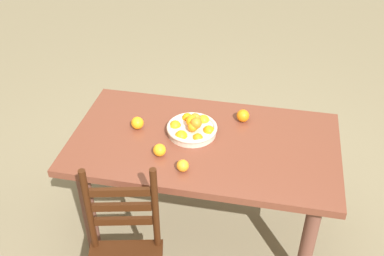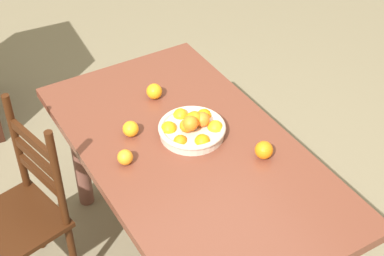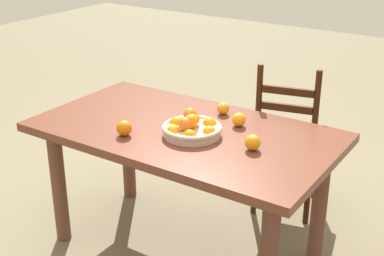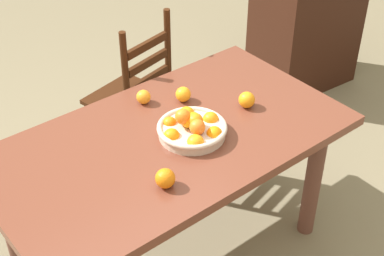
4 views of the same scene
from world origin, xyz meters
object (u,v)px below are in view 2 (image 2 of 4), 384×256
fruit_bowl (192,128)px  orange_loose_0 (125,157)px  dining_table (191,168)px  chair_near_window (23,215)px  orange_loose_2 (154,91)px  orange_loose_1 (131,129)px  orange_loose_3 (264,150)px

fruit_bowl → orange_loose_0: bearing=92.7°
dining_table → chair_near_window: chair_near_window is taller
orange_loose_0 → orange_loose_2: 0.48m
orange_loose_1 → orange_loose_0: bearing=146.8°
chair_near_window → orange_loose_0: chair_near_window is taller
orange_loose_3 → chair_near_window: bearing=63.3°
dining_table → orange_loose_2: bearing=-5.5°
orange_loose_2 → orange_loose_0: bearing=137.3°
dining_table → orange_loose_2: orange_loose_2 is taller
orange_loose_3 → orange_loose_0: bearing=63.2°
orange_loose_1 → orange_loose_2: orange_loose_2 is taller
orange_loose_1 → chair_near_window: bearing=83.5°
chair_near_window → orange_loose_1: 0.64m
fruit_bowl → orange_loose_0: fruit_bowl is taller
orange_loose_1 → orange_loose_2: (0.20, -0.23, 0.00)m
orange_loose_0 → orange_loose_3: (-0.27, -0.53, 0.01)m
fruit_bowl → orange_loose_3: (-0.29, -0.19, -0.00)m
orange_loose_0 → orange_loose_3: bearing=-116.8°
chair_near_window → orange_loose_1: size_ratio=13.64×
orange_loose_1 → orange_loose_2: 0.30m
chair_near_window → orange_loose_3: bearing=50.5°
chair_near_window → fruit_bowl: 0.87m
dining_table → orange_loose_3: 0.35m
dining_table → orange_loose_1: (0.22, 0.19, 0.15)m
dining_table → orange_loose_2: size_ratio=20.56×
orange_loose_0 → orange_loose_2: bearing=-42.7°
dining_table → orange_loose_0: 0.33m
dining_table → fruit_bowl: bearing=-33.3°
orange_loose_0 → chair_near_window: bearing=63.5°
orange_loose_1 → orange_loose_3: orange_loose_3 is taller
fruit_bowl → dining_table: bearing=146.7°
dining_table → orange_loose_0: orange_loose_0 is taller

